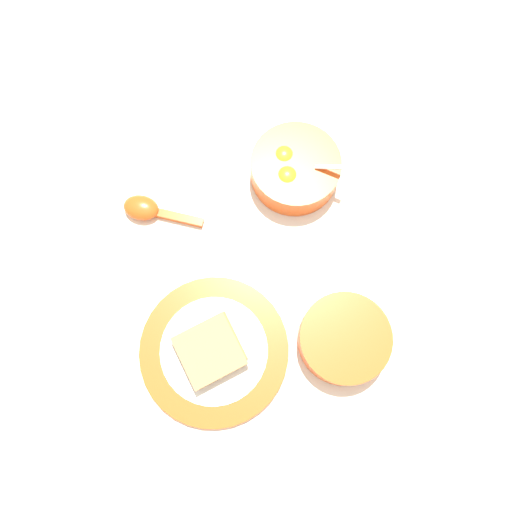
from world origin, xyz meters
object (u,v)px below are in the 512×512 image
egg_bowl (295,169)px  toast_sandwich (210,349)px  soup_spoon (147,209)px  toast_plate (214,351)px  congee_bowl (344,339)px

egg_bowl → toast_sandwich: size_ratio=1.41×
egg_bowl → soup_spoon: 0.25m
toast_sandwich → toast_plate: bearing=138.1°
toast_plate → egg_bowl: bearing=-151.3°
egg_bowl → toast_plate: bearing=28.7°
toast_plate → congee_bowl: congee_bowl is taller
soup_spoon → congee_bowl: (-0.12, 0.35, 0.01)m
toast_sandwich → congee_bowl: (-0.17, 0.11, 0.00)m
toast_plate → toast_sandwich: size_ratio=2.20×
egg_bowl → congee_bowl: egg_bowl is taller
egg_bowl → soup_spoon: egg_bowl is taller
toast_sandwich → egg_bowl: bearing=-152.1°
egg_bowl → congee_bowl: size_ratio=1.07×
toast_sandwich → congee_bowl: congee_bowl is taller
toast_plate → toast_sandwich: 0.02m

